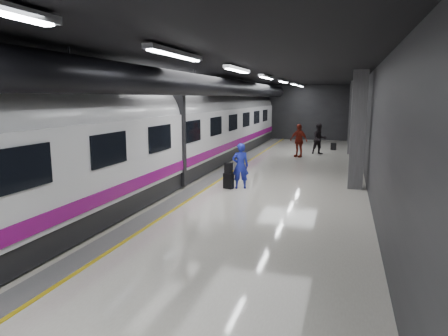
% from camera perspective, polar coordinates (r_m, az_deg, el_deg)
% --- Properties ---
extents(ground, '(40.00, 40.00, 0.00)m').
position_cam_1_polar(ground, '(15.01, 0.63, -3.38)').
color(ground, silver).
rests_on(ground, ground).
extents(platform_hall, '(10.02, 40.02, 4.51)m').
position_cam_1_polar(platform_hall, '(15.60, 0.63, 10.24)').
color(platform_hall, black).
rests_on(platform_hall, ground).
extents(train, '(3.05, 38.00, 4.05)m').
position_cam_1_polar(train, '(15.88, -10.71, 4.76)').
color(train, black).
rests_on(train, ground).
extents(traveler_main, '(0.75, 0.63, 1.77)m').
position_cam_1_polar(traveler_main, '(15.39, 2.36, 0.31)').
color(traveler_main, '#231AC9').
rests_on(traveler_main, ground).
extents(suitcase_main, '(0.42, 0.33, 0.60)m').
position_cam_1_polar(suitcase_main, '(15.44, 0.65, -1.85)').
color(suitcase_main, black).
rests_on(suitcase_main, ground).
extents(shoulder_bag, '(0.32, 0.18, 0.41)m').
position_cam_1_polar(shoulder_bag, '(15.36, 0.65, 0.00)').
color(shoulder_bag, black).
rests_on(shoulder_bag, suitcase_main).
extents(traveler_far_a, '(1.15, 1.06, 1.90)m').
position_cam_1_polar(traveler_far_a, '(25.48, 13.46, 4.06)').
color(traveler_far_a, black).
rests_on(traveler_far_a, ground).
extents(traveler_far_b, '(1.24, 0.91, 1.95)m').
position_cam_1_polar(traveler_far_b, '(24.04, 10.61, 3.88)').
color(traveler_far_b, maroon).
rests_on(traveler_far_b, ground).
extents(suitcase_far, '(0.37, 0.29, 0.48)m').
position_cam_1_polar(suitcase_far, '(27.84, 15.37, 2.99)').
color(suitcase_far, black).
rests_on(suitcase_far, ground).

